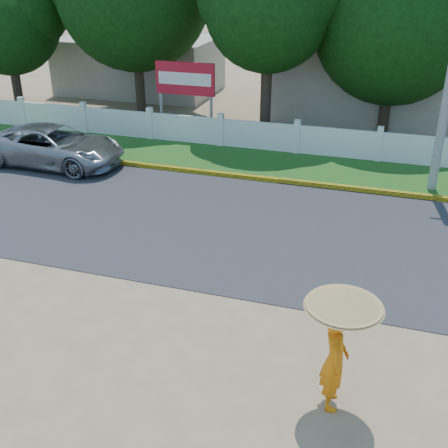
# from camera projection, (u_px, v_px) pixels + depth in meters

# --- Properties ---
(ground) EXTENTS (120.00, 120.00, 0.00)m
(ground) POSITION_uv_depth(u_px,v_px,m) (196.00, 320.00, 11.74)
(ground) COLOR #9E8460
(ground) RESTS_ON ground
(road) EXTENTS (60.00, 7.00, 0.02)m
(road) POSITION_uv_depth(u_px,v_px,m) (251.00, 228.00, 15.60)
(road) COLOR #38383A
(road) RESTS_ON ground
(grass_verge) EXTENTS (60.00, 3.50, 0.03)m
(grass_verge) POSITION_uv_depth(u_px,v_px,m) (288.00, 165.00, 20.10)
(grass_verge) COLOR #2D601E
(grass_verge) RESTS_ON ground
(curb) EXTENTS (40.00, 0.18, 0.16)m
(curb) POSITION_uv_depth(u_px,v_px,m) (278.00, 180.00, 18.61)
(curb) COLOR yellow
(curb) RESTS_ON ground
(fence) EXTENTS (40.00, 0.10, 1.10)m
(fence) POSITION_uv_depth(u_px,v_px,m) (297.00, 139.00, 21.10)
(fence) COLOR silver
(fence) RESTS_ON ground
(building_near) EXTENTS (10.00, 6.00, 3.20)m
(building_near) POSITION_uv_depth(u_px,v_px,m) (390.00, 80.00, 25.67)
(building_near) COLOR #B7AD99
(building_near) RESTS_ON ground
(building_far) EXTENTS (8.00, 5.00, 2.80)m
(building_far) POSITION_uv_depth(u_px,v_px,m) (140.00, 65.00, 30.09)
(building_far) COLOR #B7AD99
(building_far) RESTS_ON ground
(vehicle) EXTENTS (5.09, 2.46, 1.40)m
(vehicle) POSITION_uv_depth(u_px,v_px,m) (54.00, 146.00, 19.91)
(vehicle) COLOR gray
(vehicle) RESTS_ON ground
(monk_with_parasol) EXTENTS (1.26, 1.26, 2.29)m
(monk_with_parasol) POSITION_uv_depth(u_px,v_px,m) (339.00, 332.00, 8.93)
(monk_with_parasol) COLOR orange
(monk_with_parasol) RESTS_ON ground
(billboard) EXTENTS (2.50, 0.13, 2.95)m
(billboard) POSITION_uv_depth(u_px,v_px,m) (185.00, 83.00, 22.64)
(billboard) COLOR gray
(billboard) RESTS_ON ground
(tree_row) EXTENTS (34.27, 7.89, 8.70)m
(tree_row) POSITION_uv_depth(u_px,v_px,m) (360.00, 9.00, 21.50)
(tree_row) COLOR #473828
(tree_row) RESTS_ON ground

